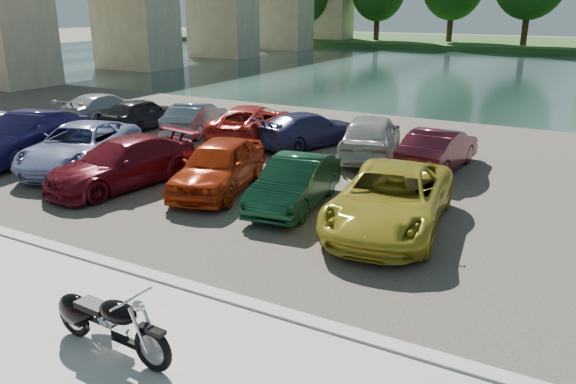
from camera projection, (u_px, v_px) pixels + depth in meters
name	position (u px, v px, depth m)	size (l,w,h in m)	color
ground	(132.00, 357.00, 8.34)	(200.00, 200.00, 0.00)	#595447
kerb	(212.00, 295.00, 9.97)	(60.00, 0.30, 0.14)	#ABA9A1
parking_lot	(385.00, 172.00, 17.45)	(60.00, 18.00, 0.04)	#3D3931
river	(519.00, 75.00, 41.49)	(120.00, 40.00, 0.00)	#192D28
far_bank	(557.00, 45.00, 67.92)	(120.00, 24.00, 0.60)	#204A1A
motorcycle	(101.00, 320.00, 8.26)	(2.33, 0.75, 1.05)	black
car_1	(27.00, 136.00, 18.66)	(1.61, 4.63, 1.53)	#151238
car_2	(80.00, 146.00, 17.64)	(2.30, 4.98, 1.38)	#7F89B9
car_3	(123.00, 163.00, 15.90)	(1.87, 4.60, 1.34)	maroon
car_4	(219.00, 165.00, 15.47)	(1.69, 4.21, 1.43)	#A7290B
car_5	(295.00, 183.00, 14.27)	(1.33, 3.80, 1.25)	#0F371F
car_6	(391.00, 198.00, 12.87)	(2.34, 5.07, 1.41)	#AE9E28
car_7	(103.00, 108.00, 24.65)	(1.76, 4.32, 1.25)	#A19FA8
car_8	(141.00, 113.00, 23.20)	(1.54, 3.82, 1.30)	black
car_9	(196.00, 118.00, 22.39)	(1.33, 3.81, 1.26)	slate
car_10	(252.00, 122.00, 21.51)	(2.17, 4.70, 1.31)	#AF231D
car_11	(308.00, 129.00, 20.42)	(1.74, 4.27, 1.24)	navy
car_12	(371.00, 136.00, 18.77)	(1.80, 4.48, 1.53)	#A2A29E
car_13	(438.00, 149.00, 17.51)	(1.38, 3.96, 1.30)	#47121D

